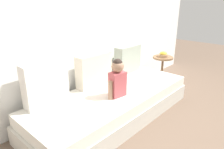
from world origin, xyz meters
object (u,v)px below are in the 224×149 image
at_px(couch, 113,105).
at_px(fruit_bowl, 163,55).
at_px(toddler, 118,78).
at_px(banana, 120,86).
at_px(throw_pillow_center, 94,70).
at_px(throw_pillow_left, 45,83).
at_px(throw_pillow_right, 128,59).
at_px(side_table, 163,63).

bearing_deg(couch, fruit_bowl, 6.17).
height_order(couch, toddler, toddler).
xyz_separation_m(toddler, banana, (0.21, 0.14, -0.22)).
xyz_separation_m(throw_pillow_center, banana, (0.17, -0.33, -0.21)).
distance_m(throw_pillow_left, toddler, 0.84).
bearing_deg(couch, throw_pillow_left, 154.47).
bearing_deg(fruit_bowl, throw_pillow_right, 167.28).
distance_m(throw_pillow_right, banana, 0.69).
xyz_separation_m(throw_pillow_left, fruit_bowl, (2.31, -0.19, -0.08)).
relative_size(toddler, fruit_bowl, 2.69).
relative_size(throw_pillow_center, throw_pillow_right, 1.11).
distance_m(throw_pillow_center, banana, 0.42).
height_order(throw_pillow_left, throw_pillow_right, throw_pillow_left).
xyz_separation_m(throw_pillow_left, throw_pillow_center, (0.74, 0.00, -0.03)).
bearing_deg(throw_pillow_center, side_table, -6.76).
xyz_separation_m(throw_pillow_left, toddler, (0.70, -0.47, -0.02)).
height_order(couch, throw_pillow_center, throw_pillow_center).
distance_m(throw_pillow_center, throw_pillow_right, 0.74).
bearing_deg(throw_pillow_left, fruit_bowl, -4.60).
bearing_deg(banana, couch, -170.87).
bearing_deg(side_table, throw_pillow_center, 173.24).
bearing_deg(throw_pillow_right, banana, -150.34).
distance_m(couch, side_table, 1.59).
distance_m(side_table, fruit_bowl, 0.16).
relative_size(throw_pillow_right, fruit_bowl, 2.71).
relative_size(throw_pillow_left, throw_pillow_center, 0.95).
distance_m(toddler, side_table, 1.65).
bearing_deg(fruit_bowl, throw_pillow_center, 173.24).
bearing_deg(couch, throw_pillow_center, 90.00).
bearing_deg(fruit_bowl, banana, -174.18).
bearing_deg(toddler, side_table, 9.90).
bearing_deg(throw_pillow_right, fruit_bowl, -12.72).
distance_m(throw_pillow_left, banana, 1.00).
bearing_deg(fruit_bowl, side_table, 7.13).
height_order(throw_pillow_center, throw_pillow_right, throw_pillow_center).
distance_m(banana, side_table, 1.41).
bearing_deg(banana, throw_pillow_left, 160.18).
height_order(throw_pillow_center, toddler, toddler).
bearing_deg(banana, toddler, -146.74).
height_order(throw_pillow_left, fruit_bowl, throw_pillow_left).
height_order(throw_pillow_center, fruit_bowl, throw_pillow_center).
xyz_separation_m(toddler, fruit_bowl, (1.61, 0.28, -0.07)).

